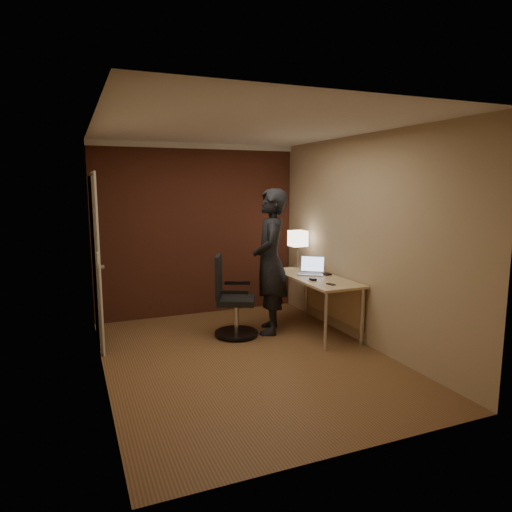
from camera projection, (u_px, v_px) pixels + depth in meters
name	position (u px, v px, depth m)	size (l,w,h in m)	color
room	(186.00, 225.00, 6.19)	(4.00, 4.00, 4.00)	brown
desk	(320.00, 286.00, 5.97)	(0.60, 1.50, 0.73)	#D9B37D
desk_lamp	(298.00, 239.00, 6.49)	(0.22, 0.22, 0.54)	silver
laptop	(312.00, 269.00, 6.11)	(0.42, 0.40, 0.23)	silver
mouse	(313.00, 279.00, 5.69)	(0.06, 0.10, 0.03)	black
phone	(331.00, 284.00, 5.45)	(0.06, 0.12, 0.01)	black
wallet	(327.00, 274.00, 6.03)	(0.09, 0.11, 0.02)	black
office_chair	(231.00, 301.00, 5.76)	(0.61, 0.65, 1.02)	black
person	(270.00, 262.00, 5.86)	(0.68, 0.45, 1.87)	black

